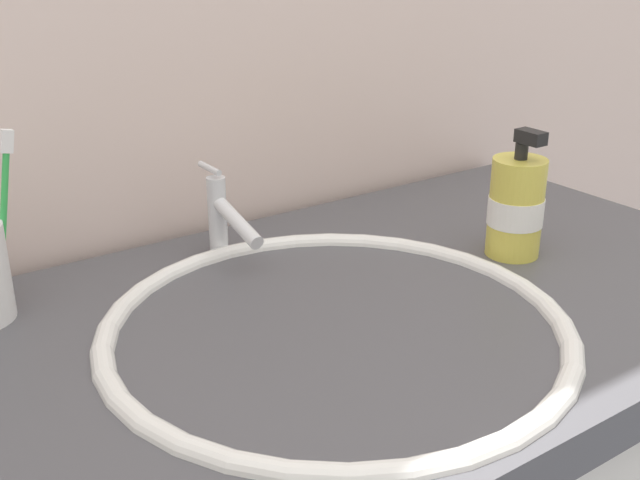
% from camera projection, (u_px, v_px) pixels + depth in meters
% --- Properties ---
extents(sink_basin, '(0.50, 0.50, 0.13)m').
position_uv_depth(sink_basin, '(336.00, 366.00, 0.84)').
color(sink_basin, white).
rests_on(sink_basin, vanity_counter).
extents(faucet, '(0.02, 0.14, 0.11)m').
position_uv_depth(faucet, '(224.00, 215.00, 0.98)').
color(faucet, silver).
rests_on(faucet, sink_basin).
extents(toothbrush_green, '(0.05, 0.01, 0.19)m').
position_uv_depth(toothbrush_green, '(4.00, 210.00, 0.82)').
color(toothbrush_green, green).
rests_on(toothbrush_green, toothbrush_cup).
extents(soap_dispenser, '(0.07, 0.07, 0.16)m').
position_uv_depth(soap_dispenser, '(516.00, 207.00, 0.98)').
color(soap_dispenser, '#DBCC4C').
rests_on(soap_dispenser, vanity_counter).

